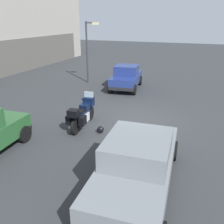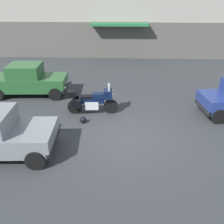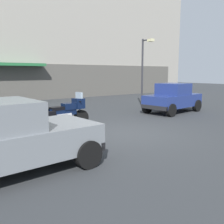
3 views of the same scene
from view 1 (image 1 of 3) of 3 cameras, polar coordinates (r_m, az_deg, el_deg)
The scene contains 6 objects.
ground_plane at distance 11.33m, azimuth 5.75°, elevation -2.11°, with size 80.00×80.00×0.00m, color #2D3033.
motorcycle at distance 10.54m, azimuth -6.87°, elevation -0.32°, with size 2.26×0.80×1.36m.
helmet at distance 10.12m, azimuth -2.66°, elevation -4.06°, with size 0.28×0.28×0.28m, color black.
car_sedan_far at distance 6.75m, azimuth 5.95°, elevation -11.71°, with size 4.65×2.16×1.56m.
car_compact_side at distance 16.36m, azimuth 3.32°, elevation 8.00°, with size 3.60×2.06×1.56m.
streetlamp_curbside at distance 17.81m, azimuth -5.39°, elevation 15.02°, with size 0.28×0.94×4.23m.
Camera 1 is at (-10.10, -2.66, 4.40)m, focal length 39.49 mm.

